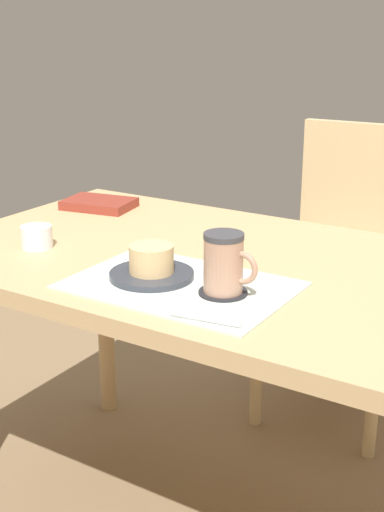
{
  "coord_description": "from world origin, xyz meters",
  "views": [
    {
      "loc": [
        0.74,
        -1.25,
        1.19
      ],
      "look_at": [
        0.05,
        -0.14,
        0.75
      ],
      "focal_mm": 50.0,
      "sensor_mm": 36.0,
      "label": 1
    }
  ],
  "objects_px": {
    "pastry_plate": "(152,275)",
    "sugar_bowl": "(37,237)",
    "dining_table": "(208,290)",
    "wooden_chair": "(346,258)",
    "small_book": "(99,204)",
    "coffee_mug": "(225,263)",
    "pastry": "(151,259)"
  },
  "relations": [
    {
      "from": "wooden_chair",
      "to": "pastry_plate",
      "type": "relative_size",
      "value": 5.31
    },
    {
      "from": "wooden_chair",
      "to": "pastry",
      "type": "bearing_deg",
      "value": 82.39
    },
    {
      "from": "pastry",
      "to": "coffee_mug",
      "type": "xyz_separation_m",
      "value": [
        0.16,
        0.0,
        0.02
      ]
    },
    {
      "from": "coffee_mug",
      "to": "sugar_bowl",
      "type": "relative_size",
      "value": 1.6
    },
    {
      "from": "pastry_plate",
      "to": "sugar_bowl",
      "type": "height_order",
      "value": "sugar_bowl"
    },
    {
      "from": "sugar_bowl",
      "to": "dining_table",
      "type": "bearing_deg",
      "value": 22.14
    },
    {
      "from": "wooden_chair",
      "to": "small_book",
      "type": "distance_m",
      "value": 0.78
    },
    {
      "from": "wooden_chair",
      "to": "coffee_mug",
      "type": "bearing_deg",
      "value": 92.53
    },
    {
      "from": "wooden_chair",
      "to": "coffee_mug",
      "type": "xyz_separation_m",
      "value": [
        0.09,
        -0.92,
        0.27
      ]
    },
    {
      "from": "coffee_mug",
      "to": "wooden_chair",
      "type": "bearing_deg",
      "value": 95.69
    },
    {
      "from": "wooden_chair",
      "to": "small_book",
      "type": "height_order",
      "value": "wooden_chair"
    },
    {
      "from": "sugar_bowl",
      "to": "pastry_plate",
      "type": "bearing_deg",
      "value": -5.41
    },
    {
      "from": "pastry_plate",
      "to": "coffee_mug",
      "type": "bearing_deg",
      "value": 0.41
    },
    {
      "from": "pastry_plate",
      "to": "wooden_chair",
      "type": "bearing_deg",
      "value": 85.55
    },
    {
      "from": "dining_table",
      "to": "sugar_bowl",
      "type": "xyz_separation_m",
      "value": [
        -0.36,
        -0.15,
        0.1
      ]
    },
    {
      "from": "pastry",
      "to": "small_book",
      "type": "relative_size",
      "value": 0.49
    },
    {
      "from": "wooden_chair",
      "to": "pastry_plate",
      "type": "bearing_deg",
      "value": 82.39
    },
    {
      "from": "dining_table",
      "to": "pastry_plate",
      "type": "xyz_separation_m",
      "value": [
        -0.02,
        -0.18,
        0.09
      ]
    },
    {
      "from": "pastry_plate",
      "to": "sugar_bowl",
      "type": "xyz_separation_m",
      "value": [
        -0.34,
        0.03,
        0.02
      ]
    },
    {
      "from": "pastry_plate",
      "to": "sugar_bowl",
      "type": "bearing_deg",
      "value": 174.59
    },
    {
      "from": "pastry_plate",
      "to": "small_book",
      "type": "relative_size",
      "value": 0.93
    },
    {
      "from": "small_book",
      "to": "coffee_mug",
      "type": "bearing_deg",
      "value": -42.11
    },
    {
      "from": "pastry_plate",
      "to": "sugar_bowl",
      "type": "relative_size",
      "value": 2.38
    },
    {
      "from": "coffee_mug",
      "to": "small_book",
      "type": "distance_m",
      "value": 0.71
    },
    {
      "from": "small_book",
      "to": "pastry_plate",
      "type": "bearing_deg",
      "value": -50.82
    },
    {
      "from": "coffee_mug",
      "to": "pastry",
      "type": "bearing_deg",
      "value": -179.59
    },
    {
      "from": "pastry",
      "to": "sugar_bowl",
      "type": "distance_m",
      "value": 0.34
    },
    {
      "from": "dining_table",
      "to": "sugar_bowl",
      "type": "height_order",
      "value": "sugar_bowl"
    },
    {
      "from": "dining_table",
      "to": "wooden_chair",
      "type": "distance_m",
      "value": 0.76
    },
    {
      "from": "coffee_mug",
      "to": "dining_table",
      "type": "bearing_deg",
      "value": 128.55
    },
    {
      "from": "dining_table",
      "to": "wooden_chair",
      "type": "bearing_deg",
      "value": 86.23
    },
    {
      "from": "pastry_plate",
      "to": "dining_table",
      "type": "bearing_deg",
      "value": 82.73
    }
  ]
}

